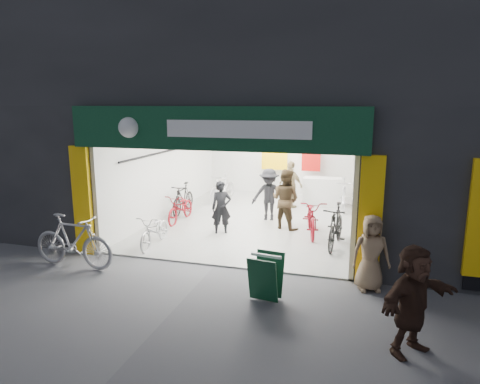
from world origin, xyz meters
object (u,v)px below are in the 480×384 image
at_px(bike_left_front, 155,230).
at_px(bike_right_front, 336,226).
at_px(pedestrian_near, 371,253).
at_px(sandwich_board, 266,276).
at_px(parked_bike, 73,241).

bearing_deg(bike_left_front, bike_right_front, 12.03).
relative_size(bike_left_front, bike_right_front, 0.88).
height_order(bike_left_front, bike_right_front, bike_right_front).
height_order(bike_right_front, pedestrian_near, pedestrian_near).
height_order(bike_right_front, sandwich_board, bike_right_front).
xyz_separation_m(bike_left_front, sandwich_board, (3.35, -2.17, 0.04)).
xyz_separation_m(bike_right_front, pedestrian_near, (0.80, -2.37, 0.20)).
xyz_separation_m(bike_right_front, sandwich_board, (-1.04, -3.36, -0.08)).
distance_m(parked_bike, pedestrian_near, 6.28).
bearing_deg(pedestrian_near, sandwich_board, -167.44).
distance_m(parked_bike, sandwich_board, 4.44).
xyz_separation_m(bike_right_front, parked_bike, (-5.45, -2.96, 0.05)).
bearing_deg(pedestrian_near, parked_bike, 169.62).
bearing_deg(pedestrian_near, bike_left_front, 151.45).
bearing_deg(sandwich_board, bike_left_front, 155.11).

